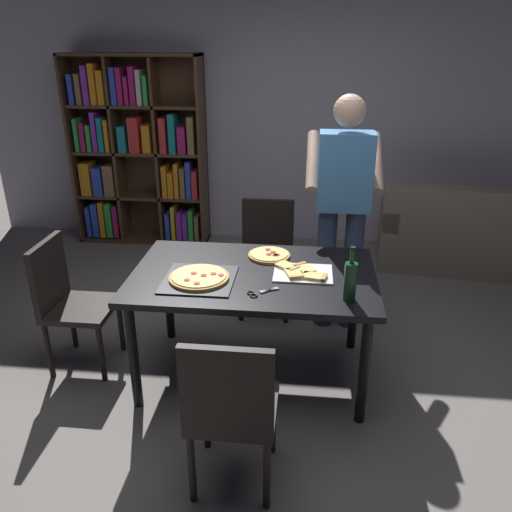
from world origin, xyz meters
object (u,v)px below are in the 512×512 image
at_px(dining_table, 253,284).
at_px(chair_near_camera, 231,406).
at_px(chair_far_side, 267,249).
at_px(couch, 469,237).
at_px(bookshelf, 137,154).
at_px(wine_bottle, 350,280).
at_px(person_serving_pizza, 343,202).
at_px(second_pizza_plain, 269,255).
at_px(chair_left_end, 68,297).
at_px(kitchen_scissors, 258,293).
at_px(pepperoni_pizza_on_tray, 199,278).

bearing_deg(dining_table, chair_near_camera, -90.00).
xyz_separation_m(chair_near_camera, chair_far_side, (0.00, 1.92, 0.00)).
xyz_separation_m(couch, bookshelf, (-3.39, 0.39, 0.65)).
xyz_separation_m(chair_far_side, wine_bottle, (0.57, -1.25, 0.36)).
bearing_deg(bookshelf, wine_bottle, -52.10).
distance_m(couch, person_serving_pizza, 1.95).
xyz_separation_m(person_serving_pizza, second_pizza_plain, (-0.49, -0.47, -0.24)).
xyz_separation_m(chair_left_end, kitchen_scissors, (1.30, -0.27, 0.24)).
height_order(bookshelf, person_serving_pizza, bookshelf).
xyz_separation_m(chair_far_side, kitchen_scissors, (0.06, -1.23, 0.24)).
distance_m(couch, wine_bottle, 2.69).
bearing_deg(wine_bottle, second_pizza_plain, 131.72).
height_order(bookshelf, pepperoni_pizza_on_tray, bookshelf).
height_order(chair_near_camera, bookshelf, bookshelf).
distance_m(couch, bookshelf, 3.48).
height_order(dining_table, chair_far_side, chair_far_side).
height_order(wine_bottle, kitchen_scissors, wine_bottle).
height_order(chair_near_camera, couch, chair_near_camera).
bearing_deg(chair_far_side, chair_left_end, -142.23).
xyz_separation_m(person_serving_pizza, pepperoni_pizza_on_tray, (-0.88, -0.88, -0.23)).
bearing_deg(chair_far_side, second_pizza_plain, -83.78).
relative_size(chair_far_side, wine_bottle, 2.85).
bearing_deg(second_pizza_plain, pepperoni_pizza_on_tray, -134.01).
bearing_deg(kitchen_scissors, person_serving_pizza, 63.20).
bearing_deg(person_serving_pizza, chair_far_side, 158.86).
xyz_separation_m(chair_near_camera, pepperoni_pizza_on_tray, (-0.31, 0.82, 0.25)).
xyz_separation_m(dining_table, wine_bottle, (0.57, -0.29, 0.20)).
bearing_deg(wine_bottle, chair_far_side, 114.49).
bearing_deg(dining_table, second_pizza_plain, 74.10).
bearing_deg(bookshelf, second_pizza_plain, -53.18).
distance_m(pepperoni_pizza_on_tray, second_pizza_plain, 0.56).
bearing_deg(chair_left_end, bookshelf, 96.32).
bearing_deg(chair_far_side, pepperoni_pizza_on_tray, -105.95).
relative_size(bookshelf, person_serving_pizza, 1.11).
relative_size(bookshelf, kitchen_scissors, 10.27).
bearing_deg(wine_bottle, chair_near_camera, -130.13).
height_order(pepperoni_pizza_on_tray, wine_bottle, wine_bottle).
bearing_deg(dining_table, chair_left_end, 180.00).
xyz_separation_m(chair_left_end, couch, (3.13, 1.99, -0.21)).
bearing_deg(kitchen_scissors, pepperoni_pizza_on_tray, 160.20).
bearing_deg(bookshelf, pepperoni_pizza_on_tray, -64.67).
xyz_separation_m(bookshelf, second_pizza_plain, (1.58, -2.11, -0.20)).
height_order(dining_table, bookshelf, bookshelf).
relative_size(dining_table, second_pizza_plain, 5.40).
distance_m(dining_table, bookshelf, 2.82).
xyz_separation_m(chair_near_camera, bookshelf, (-1.50, 3.33, 0.44)).
distance_m(chair_near_camera, person_serving_pizza, 1.86).
relative_size(chair_near_camera, wine_bottle, 2.85).
height_order(chair_near_camera, second_pizza_plain, chair_near_camera).
bearing_deg(person_serving_pizza, chair_near_camera, -108.52).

